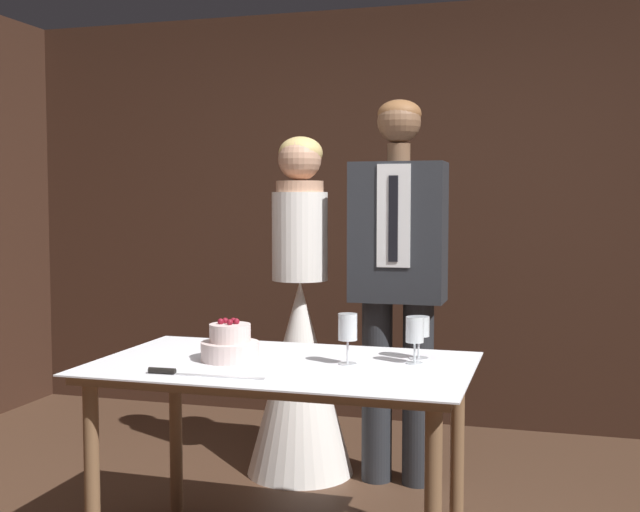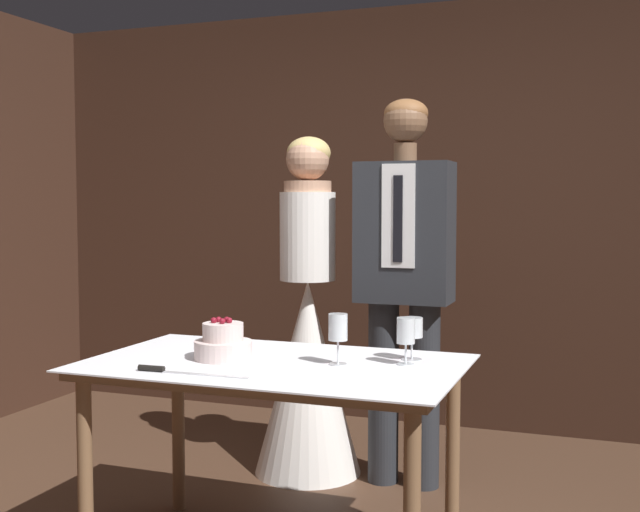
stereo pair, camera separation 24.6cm
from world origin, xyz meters
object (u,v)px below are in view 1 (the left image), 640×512
at_px(cake_table, 283,385).
at_px(bride, 300,350).
at_px(cake_knife, 183,373).
at_px(wine_glass_far, 419,329).
at_px(tiered_cake, 230,345).
at_px(wine_glass_middle, 415,331).
at_px(groom, 398,268).
at_px(wine_glass_near, 348,330).

bearing_deg(cake_table, bride, 104.10).
xyz_separation_m(cake_knife, wine_glass_far, (0.74, 0.52, 0.11)).
xyz_separation_m(tiered_cake, wine_glass_middle, (0.69, 0.14, 0.06)).
bearing_deg(groom, wine_glass_near, -90.58).
bearing_deg(cake_table, wine_glass_near, 9.35).
bearing_deg(wine_glass_near, wine_glass_middle, 19.29).
relative_size(cake_table, groom, 0.76).
distance_m(wine_glass_far, groom, 0.82).
distance_m(bride, groom, 0.66).
height_order(cake_table, wine_glass_near, wine_glass_near).
bearing_deg(bride, cake_knife, -90.73).
xyz_separation_m(wine_glass_far, bride, (-0.73, 0.77, -0.26)).
xyz_separation_m(cake_table, tiered_cake, (-0.21, -0.02, 0.15)).
bearing_deg(tiered_cake, wine_glass_near, 7.02).
distance_m(cake_table, wine_glass_near, 0.33).
relative_size(cake_knife, wine_glass_near, 2.25).
xyz_separation_m(wine_glass_middle, groom, (-0.23, 0.87, 0.16)).
bearing_deg(groom, bride, 179.93).
relative_size(cake_knife, wine_glass_far, 2.62).
relative_size(wine_glass_middle, wine_glass_far, 1.08).
distance_m(wine_glass_middle, wine_glass_far, 0.10).
relative_size(cake_knife, groom, 0.23).
xyz_separation_m(tiered_cake, wine_glass_far, (0.69, 0.24, 0.06)).
relative_size(cake_table, wine_glass_middle, 7.99).
xyz_separation_m(tiered_cake, groom, (0.46, 1.01, 0.22)).
bearing_deg(bride, wine_glass_middle, -50.15).
xyz_separation_m(wine_glass_near, wine_glass_middle, (0.24, 0.08, -0.01)).
height_order(cake_table, bride, bride).
bearing_deg(groom, cake_table, -104.11).
bearing_deg(bride, cake_table, -75.90).
bearing_deg(wine_glass_far, wine_glass_near, -142.62).
bearing_deg(wine_glass_middle, cake_table, -165.60).
relative_size(wine_glass_far, groom, 0.09).
bearing_deg(groom, wine_glass_middle, -75.33).
bearing_deg(wine_glass_far, cake_table, -155.19).
bearing_deg(cake_knife, cake_table, 46.08).
relative_size(wine_glass_near, wine_glass_middle, 1.08).
height_order(wine_glass_middle, bride, bride).
relative_size(tiered_cake, groom, 0.12).
bearing_deg(cake_knife, bride, 86.81).
distance_m(cake_knife, wine_glass_near, 0.62).
xyz_separation_m(wine_glass_near, groom, (0.01, 0.96, 0.15)).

